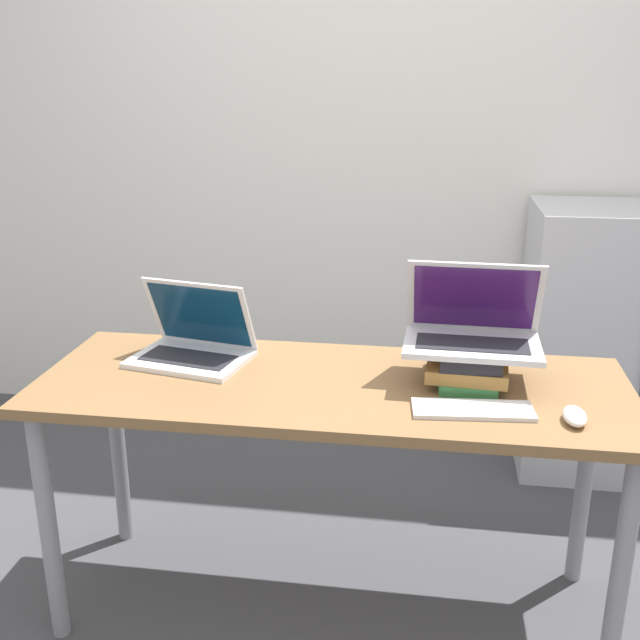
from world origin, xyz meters
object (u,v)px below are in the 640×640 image
(laptop_left, at_px, (194,344))
(book_stack, at_px, (468,364))
(wireless_keyboard, at_px, (473,409))
(mouse, at_px, (575,416))
(laptop_on_books, at_px, (473,329))
(mini_fridge, at_px, (590,340))

(laptop_left, bearing_deg, book_stack, -3.84)
(laptop_left, height_order, book_stack, laptop_left)
(wireless_keyboard, bearing_deg, mouse, -5.59)
(book_stack, distance_m, mouse, 0.34)
(laptop_on_books, distance_m, mouse, 0.37)
(laptop_left, relative_size, laptop_on_books, 1.00)
(book_stack, relative_size, mouse, 2.37)
(wireless_keyboard, height_order, mini_fridge, mini_fridge)
(laptop_on_books, bearing_deg, mouse, -43.89)
(mini_fridge, bearing_deg, wireless_keyboard, -114.08)
(mouse, relative_size, mini_fridge, 0.10)
(wireless_keyboard, bearing_deg, book_stack, 91.93)
(book_stack, xyz_separation_m, mouse, (0.25, -0.22, -0.03))
(laptop_left, xyz_separation_m, wireless_keyboard, (0.81, -0.25, -0.04))
(book_stack, bearing_deg, mini_fridge, 61.52)
(laptop_left, height_order, laptop_on_books, laptop_on_books)
(laptop_left, distance_m, laptop_on_books, 0.82)
(book_stack, relative_size, wireless_keyboard, 0.80)
(book_stack, height_order, wireless_keyboard, book_stack)
(book_stack, distance_m, laptop_on_books, 0.10)
(book_stack, xyz_separation_m, wireless_keyboard, (0.01, -0.20, -0.04))
(laptop_on_books, bearing_deg, book_stack, -112.40)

